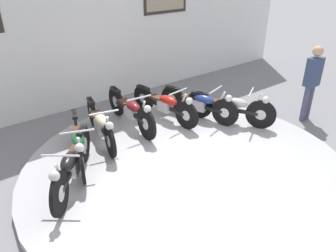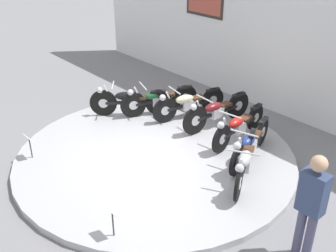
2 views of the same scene
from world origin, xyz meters
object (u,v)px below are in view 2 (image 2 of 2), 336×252
motorcycle_cream (188,103)px  motorcycle_silver (245,161)px  motorcycle_red (238,125)px  motorcycle_blue (250,143)px  motorcycle_black (129,100)px  motorcycle_maroon (216,111)px  motorcycle_green (158,99)px  visitor_standing (311,203)px  info_placard_front_left (30,142)px  info_placard_front_centre (112,216)px

motorcycle_cream → motorcycle_silver: (2.59, -1.01, 0.00)m
motorcycle_red → motorcycle_blue: size_ratio=1.03×
motorcycle_black → motorcycle_maroon: size_ratio=0.79×
motorcycle_green → visitor_standing: visitor_standing is taller
motorcycle_black → info_placard_front_left: motorcycle_black is taller
motorcycle_black → motorcycle_red: bearing=21.2°
motorcycle_silver → motorcycle_blue: bearing=122.0°
motorcycle_red → info_placard_front_left: bearing=-121.6°
motorcycle_cream → motorcycle_red: bearing=-0.0°
motorcycle_maroon → motorcycle_red: 0.80m
motorcycle_maroon → motorcycle_blue: 1.54m
motorcycle_maroon → motorcycle_silver: size_ratio=1.16×
motorcycle_silver → info_placard_front_left: (-3.28, -2.67, -0.02)m
info_placard_front_centre → visitor_standing: bearing=43.2°
motorcycle_silver → info_placard_front_left: size_ratio=3.42×
info_placard_front_centre → motorcycle_green: bearing=131.6°
info_placard_front_left → motorcycle_green: bearing=89.1°
motorcycle_blue → motorcycle_silver: motorcycle_silver is taller
motorcycle_cream → visitor_standing: visitor_standing is taller
motorcycle_black → visitor_standing: bearing=-8.2°
motorcycle_blue → visitor_standing: visitor_standing is taller
motorcycle_green → info_placard_front_centre: 4.38m
motorcycle_black → info_placard_front_centre: 4.24m
motorcycle_blue → motorcycle_cream: bearing=169.4°
motorcycle_maroon → motorcycle_blue: (1.43, -0.56, -0.03)m
motorcycle_blue → motorcycle_silver: (0.37, -0.60, 0.01)m
motorcycle_cream → motorcycle_red: motorcycle_cream is taller
motorcycle_silver → info_placard_front_left: bearing=-140.8°
motorcycle_black → visitor_standing: size_ratio=0.93×
motorcycle_red → motorcycle_blue: 0.76m
info_placard_front_left → visitor_standing: 5.36m
motorcycle_maroon → motorcycle_blue: motorcycle_maroon is taller
motorcycle_cream → motorcycle_maroon: size_ratio=0.96×
motorcycle_cream → info_placard_front_left: size_ratio=3.79×
motorcycle_green → motorcycle_cream: bearing=32.8°
motorcycle_silver → info_placard_front_centre: size_ratio=3.42×
motorcycle_red → info_placard_front_left: size_ratio=3.81×
motorcycle_red → info_placard_front_centre: size_ratio=3.81×
motorcycle_cream → info_placard_front_centre: bearing=-58.4°
motorcycle_maroon → motorcycle_red: motorcycle_maroon is taller
info_placard_front_left → motorcycle_red: bearing=58.4°
motorcycle_cream → motorcycle_blue: motorcycle_cream is taller
motorcycle_black → motorcycle_maroon: bearing=32.7°
motorcycle_blue → info_placard_front_left: 4.38m
motorcycle_green → visitor_standing: 5.14m
motorcycle_silver → visitor_standing: (1.71, -0.77, 0.47)m
motorcycle_maroon → info_placard_front_left: motorcycle_maroon is taller
motorcycle_cream → info_placard_front_left: motorcycle_cream is taller
motorcycle_blue → info_placard_front_centre: (0.05, -3.27, -0.01)m
motorcycle_cream → motorcycle_silver: motorcycle_silver is taller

